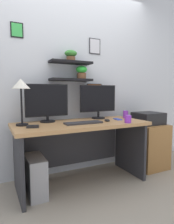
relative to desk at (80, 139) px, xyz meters
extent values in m
plane|color=gray|center=(0.00, -0.05, -0.54)|extent=(8.00, 8.00, 0.00)
cube|color=silver|center=(0.00, 0.39, 0.81)|extent=(4.40, 0.04, 2.70)
cube|color=black|center=(0.00, 0.27, 0.73)|extent=(0.55, 0.20, 0.03)
cube|color=black|center=(0.00, 0.27, 0.95)|extent=(0.55, 0.20, 0.03)
cylinder|color=brown|center=(0.00, 0.27, 1.00)|extent=(0.11, 0.11, 0.06)
ellipsoid|color=#398534|center=(0.00, 0.27, 1.07)|extent=(0.16, 0.16, 0.08)
cylinder|color=brown|center=(0.15, 0.27, 0.78)|extent=(0.12, 0.12, 0.08)
ellipsoid|color=green|center=(0.15, 0.27, 0.87)|extent=(0.15, 0.15, 0.10)
cube|color=black|center=(-0.48, 0.36, 0.58)|extent=(0.19, 0.02, 0.15)
cube|color=green|center=(-0.48, 0.35, 0.58)|extent=(0.17, 0.00, 0.13)
cube|color=#2D2D33|center=(0.40, 0.36, 1.21)|extent=(0.18, 0.02, 0.22)
cube|color=silver|center=(0.40, 0.35, 1.21)|extent=(0.15, 0.00, 0.19)
cube|color=black|center=(0.40, 0.36, 0.58)|extent=(0.24, 0.02, 0.22)
cube|color=orange|center=(0.40, 0.35, 0.58)|extent=(0.21, 0.00, 0.19)
cube|color=black|center=(-0.64, 0.36, 1.30)|extent=(0.14, 0.02, 0.17)
cube|color=green|center=(-0.64, 0.35, 1.30)|extent=(0.12, 0.00, 0.15)
cube|color=tan|center=(0.00, -0.05, 0.19)|extent=(1.57, 0.68, 0.04)
cube|color=#2D2D33|center=(-0.73, -0.05, -0.18)|extent=(0.04, 0.62, 0.71)
cube|color=#2D2D33|center=(0.73, -0.05, -0.18)|extent=(0.04, 0.62, 0.71)
cube|color=#2D2D33|center=(0.00, 0.25, -0.15)|extent=(1.37, 0.02, 0.50)
cylinder|color=black|center=(-0.35, 0.16, 0.22)|extent=(0.18, 0.18, 0.02)
cylinder|color=black|center=(-0.35, 0.16, 0.26)|extent=(0.03, 0.03, 0.06)
cube|color=black|center=(-0.35, 0.17, 0.47)|extent=(0.52, 0.02, 0.39)
cube|color=black|center=(-0.35, 0.15, 0.47)|extent=(0.50, 0.00, 0.36)
cylinder|color=black|center=(0.35, 0.16, 0.22)|extent=(0.18, 0.18, 0.02)
cylinder|color=black|center=(0.35, 0.16, 0.27)|extent=(0.03, 0.03, 0.09)
cube|color=black|center=(0.35, 0.17, 0.49)|extent=(0.53, 0.02, 0.36)
cube|color=black|center=(0.35, 0.15, 0.49)|extent=(0.51, 0.00, 0.33)
cube|color=#2D2D33|center=(-0.02, -0.15, 0.22)|extent=(0.44, 0.14, 0.02)
ellipsoid|color=black|center=(0.31, -0.13, 0.23)|extent=(0.06, 0.09, 0.03)
cylinder|color=black|center=(-0.66, 0.03, 0.22)|extent=(0.13, 0.13, 0.02)
cylinder|color=black|center=(-0.66, 0.03, 0.42)|extent=(0.02, 0.02, 0.38)
cone|color=white|center=(-0.66, 0.03, 0.66)|extent=(0.19, 0.19, 0.10)
cube|color=blue|center=(0.53, -0.05, 0.22)|extent=(0.09, 0.15, 0.01)
cylinder|color=purple|center=(0.48, -0.32, 0.26)|extent=(0.08, 0.08, 0.09)
cylinder|color=purple|center=(0.72, 0.04, 0.26)|extent=(0.07, 0.07, 0.10)
cube|color=black|center=(-0.58, -0.14, 0.22)|extent=(0.14, 0.11, 0.02)
cube|color=#9E6B38|center=(1.10, 0.00, -0.22)|extent=(0.44, 0.50, 0.64)
cube|color=black|center=(1.10, 0.00, 0.19)|extent=(0.38, 0.34, 0.17)
cube|color=#99999E|center=(-0.56, -0.09, -0.33)|extent=(0.18, 0.40, 0.42)
camera|label=1|loc=(-0.96, -2.15, 0.58)|focal=31.48mm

